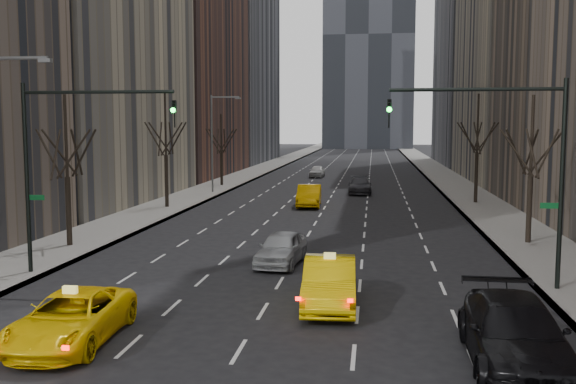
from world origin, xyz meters
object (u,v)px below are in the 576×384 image
at_px(taxi_suv, 71,318).
at_px(silver_sedan_ahead, 281,248).
at_px(parked_suv_black, 515,334).
at_px(taxi_sedan, 330,283).

bearing_deg(taxi_suv, silver_sedan_ahead, 65.34).
bearing_deg(parked_suv_black, taxi_suv, 179.97).
relative_size(taxi_suv, parked_suv_black, 0.87).
xyz_separation_m(taxi_sedan, silver_sedan_ahead, (-2.67, 6.50, -0.09)).
bearing_deg(silver_sedan_ahead, taxi_suv, -106.44).
bearing_deg(parked_suv_black, taxi_sedan, 137.05).
height_order(taxi_sedan, silver_sedan_ahead, taxi_sedan).
bearing_deg(taxi_sedan, silver_sedan_ahead, 109.73).
bearing_deg(silver_sedan_ahead, taxi_sedan, -61.97).
bearing_deg(silver_sedan_ahead, parked_suv_black, -49.88).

